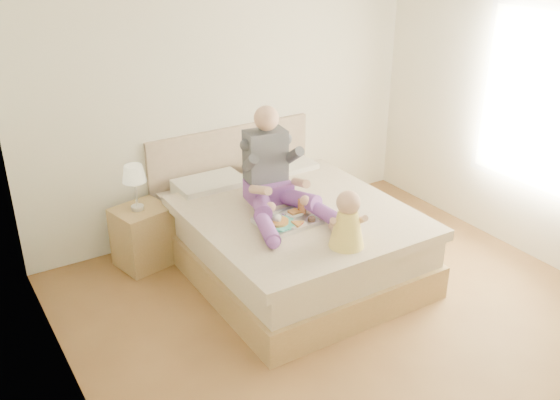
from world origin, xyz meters
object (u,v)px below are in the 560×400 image
nightstand (143,236)px  tray (287,219)px  bed (285,233)px  baby (347,223)px  adult (274,178)px

nightstand → tray: (0.86, -1.00, 0.37)m
bed → baby: 0.98m
baby → bed: bearing=112.0°
bed → nightstand: 1.25m
bed → tray: bearing=-120.7°
baby → tray: bearing=130.9°
adult → baby: adult is taller
adult → tray: 0.40m
bed → baby: size_ratio=4.94×
tray → baby: size_ratio=1.11×
bed → nightstand: bearing=147.1°
bed → nightstand: (-1.05, 0.68, -0.05)m
bed → tray: size_ratio=4.45×
nightstand → tray: size_ratio=1.11×
tray → baby: baby is taller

